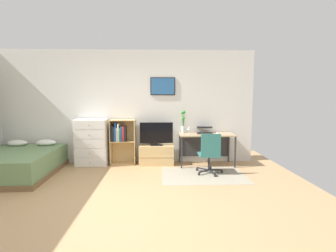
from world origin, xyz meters
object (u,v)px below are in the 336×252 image
(bed, at_px, (17,163))
(bookshelf, at_px, (121,138))
(television, at_px, (156,134))
(dresser, at_px, (92,142))
(wine_glass, at_px, (189,128))
(computer_mouse, at_px, (217,133))
(desk, at_px, (206,139))
(tv_stand, at_px, (156,155))
(laptop, at_px, (205,130))
(office_chair, at_px, (210,153))
(bamboo_vase, at_px, (183,122))

(bed, relative_size, bookshelf, 1.83)
(bed, distance_m, television, 2.97)
(dresser, xyz_separation_m, wine_glass, (2.25, -0.15, 0.33))
(dresser, height_order, computer_mouse, dresser)
(television, xyz_separation_m, desk, (1.17, 0.00, -0.12))
(tv_stand, relative_size, wine_glass, 4.50)
(bookshelf, bearing_deg, desk, -1.92)
(bed, distance_m, computer_mouse, 4.33)
(bed, height_order, laptop, laptop)
(tv_stand, distance_m, desk, 1.23)
(dresser, xyz_separation_m, computer_mouse, (2.92, -0.11, 0.22))
(desk, height_order, wine_glass, wine_glass)
(bed, bearing_deg, tv_stand, 13.25)
(bookshelf, xyz_separation_m, office_chair, (1.94, -0.88, -0.17))
(desk, height_order, computer_mouse, computer_mouse)
(laptop, relative_size, computer_mouse, 4.16)
(dresser, height_order, television, dresser)
(office_chair, bearing_deg, bookshelf, 156.92)
(bed, height_order, bamboo_vase, bamboo_vase)
(bamboo_vase, bearing_deg, laptop, -9.71)
(bamboo_vase, distance_m, wine_glass, 0.31)
(wine_glass, bearing_deg, bamboo_vase, 111.32)
(dresser, bearing_deg, tv_stand, 0.57)
(tv_stand, bearing_deg, wine_glass, -12.25)
(office_chair, relative_size, wine_glass, 4.78)
(tv_stand, relative_size, computer_mouse, 7.79)
(dresser, relative_size, laptop, 2.50)
(dresser, xyz_separation_m, bamboo_vase, (2.14, 0.12, 0.45))
(television, bearing_deg, bamboo_vase, 11.46)
(television, bearing_deg, bookshelf, 175.16)
(desk, bearing_deg, bookshelf, 178.08)
(television, distance_m, bamboo_vase, 0.71)
(dresser, bearing_deg, desk, -0.08)
(bed, relative_size, wine_glass, 10.78)
(bookshelf, height_order, television, bookshelf)
(office_chair, distance_m, wine_glass, 0.87)
(television, distance_m, computer_mouse, 1.42)
(television, relative_size, laptop, 1.79)
(dresser, distance_m, laptop, 2.66)
(office_chair, bearing_deg, tv_stand, 144.35)
(computer_mouse, xyz_separation_m, wine_glass, (-0.67, -0.04, 0.12))
(television, bearing_deg, laptop, 2.18)
(office_chair, bearing_deg, desk, 86.76)
(tv_stand, distance_m, computer_mouse, 1.52)
(bookshelf, relative_size, tv_stand, 1.31)
(bookshelf, relative_size, computer_mouse, 10.21)
(dresser, height_order, desk, dresser)
(bed, bearing_deg, bamboo_vase, 12.29)
(desk, xyz_separation_m, office_chair, (-0.06, -0.81, -0.15))
(desk, relative_size, computer_mouse, 12.20)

